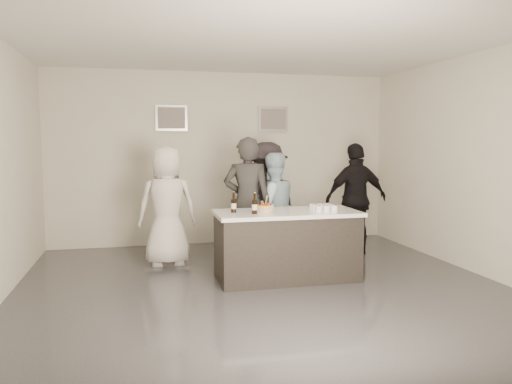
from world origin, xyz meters
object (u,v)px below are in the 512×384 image
(cake, at_px, (265,209))
(person_main_black, at_px, (247,202))
(person_guest_right, at_px, (356,199))
(bar_counter, at_px, (287,245))
(person_main_blue, at_px, (272,208))
(person_guest_left, at_px, (167,206))
(person_guest_back, at_px, (266,199))
(beer_bottle_a, at_px, (234,202))
(beer_bottle_b, at_px, (255,204))

(cake, relative_size, person_main_black, 0.13)
(person_guest_right, bearing_deg, bar_counter, 35.05)
(person_main_blue, xyz_separation_m, person_guest_left, (-1.53, 0.17, 0.05))
(person_main_black, bearing_deg, person_guest_back, -106.62)
(bar_counter, height_order, person_guest_left, person_guest_left)
(cake, xyz_separation_m, beer_bottle_a, (-0.39, 0.05, 0.09))
(bar_counter, relative_size, person_guest_left, 1.07)
(person_main_black, distance_m, person_guest_back, 0.84)
(person_guest_left, bearing_deg, beer_bottle_a, 125.29)
(person_main_black, distance_m, person_main_blue, 0.48)
(beer_bottle_a, distance_m, person_main_blue, 1.23)
(bar_counter, distance_m, person_main_blue, 1.04)
(person_guest_back, bearing_deg, person_guest_left, -15.22)
(beer_bottle_b, bearing_deg, person_main_black, 83.24)
(beer_bottle_b, relative_size, person_guest_back, 0.15)
(person_guest_right, bearing_deg, cake, 30.51)
(person_guest_back, bearing_deg, cake, 47.64)
(cake, distance_m, person_guest_left, 1.64)
(bar_counter, bearing_deg, person_guest_back, 85.84)
(cake, distance_m, person_guest_right, 2.17)
(person_guest_right, bearing_deg, beer_bottle_a, 24.57)
(beer_bottle_b, bearing_deg, bar_counter, 17.40)
(person_guest_left, xyz_separation_m, person_guest_right, (2.97, 0.03, 0.02))
(person_main_blue, relative_size, person_guest_left, 0.94)
(beer_bottle_b, bearing_deg, cake, 38.01)
(beer_bottle_b, bearing_deg, beer_bottle_a, 142.87)
(beer_bottle_b, relative_size, person_main_black, 0.14)
(person_main_black, xyz_separation_m, person_guest_left, (-1.11, 0.37, -0.06))
(cake, xyz_separation_m, person_guest_left, (-1.17, 1.16, -0.07))
(beer_bottle_a, bearing_deg, person_guest_right, 27.37)
(person_guest_left, relative_size, person_guest_back, 0.97)
(beer_bottle_b, distance_m, person_main_black, 0.93)
(beer_bottle_a, bearing_deg, person_main_blue, 50.80)
(person_guest_right, xyz_separation_m, person_guest_back, (-1.40, 0.29, 0.01))
(person_guest_left, bearing_deg, person_guest_back, -167.81)
(person_main_black, xyz_separation_m, person_guest_right, (1.86, 0.40, -0.04))
(person_guest_left, bearing_deg, beer_bottle_b, 128.46)
(person_guest_left, distance_m, person_guest_right, 2.98)
(beer_bottle_b, xyz_separation_m, person_main_black, (0.11, 0.92, -0.10))
(beer_bottle_a, distance_m, person_guest_right, 2.49)
(bar_counter, xyz_separation_m, person_main_blue, (0.07, 0.97, 0.37))
(bar_counter, height_order, person_main_black, person_main_black)
(cake, bearing_deg, person_guest_back, 74.55)
(beer_bottle_b, xyz_separation_m, person_guest_right, (1.97, 1.32, -0.14))
(beer_bottle_b, xyz_separation_m, person_main_blue, (0.53, 1.11, -0.21))
(cake, distance_m, person_main_blue, 1.06)
(cake, xyz_separation_m, person_guest_back, (0.41, 1.48, -0.04))
(bar_counter, distance_m, cake, 0.57)
(person_main_black, bearing_deg, cake, 111.11)
(person_main_black, height_order, person_guest_back, person_main_black)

